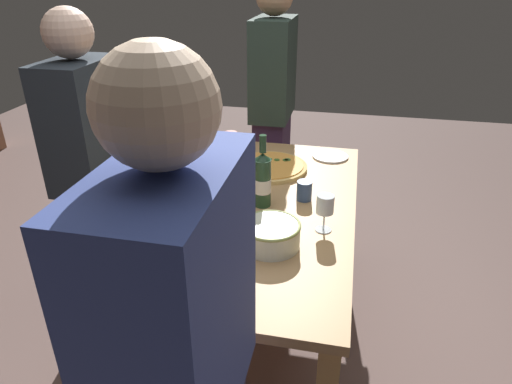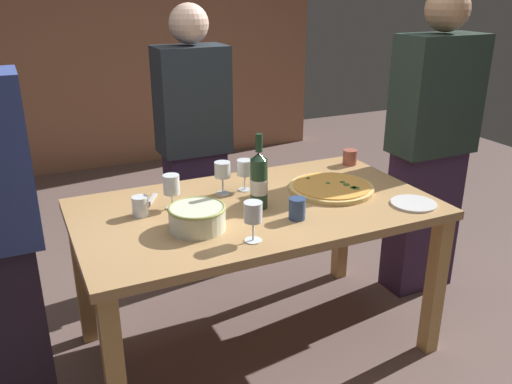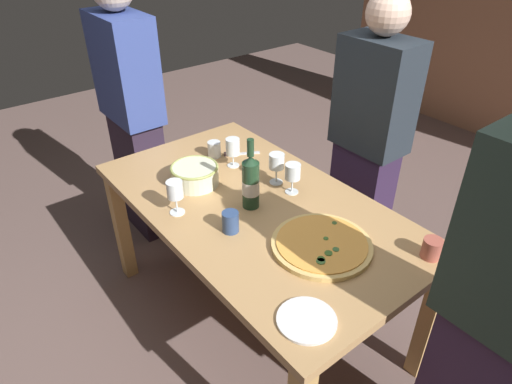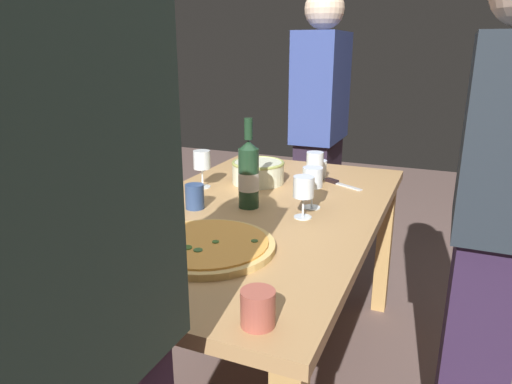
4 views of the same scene
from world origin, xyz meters
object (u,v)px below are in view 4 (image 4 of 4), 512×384
person_guest_left (45,379)px  wine_bottle (249,174)px  wine_glass_near_pizza (304,189)px  person_guest_right (319,137)px  wine_glass_far_right (315,163)px  cup_spare (319,169)px  side_plate (68,263)px  serving_bowl (258,171)px  wine_glass_by_bottle (313,179)px  dining_table (256,231)px  person_host (493,223)px  pizza (207,246)px  cup_ceramic (258,308)px  pizza_knife (338,183)px  wine_glass_far_left (202,161)px  cup_amber (195,197)px

person_guest_left → wine_bottle: bearing=1.5°
wine_glass_near_pizza → person_guest_right: bearing=-167.0°
wine_bottle → wine_glass_far_right: wine_bottle is taller
cup_spare → wine_glass_far_right: bearing=7.8°
side_plate → serving_bowl: bearing=170.1°
serving_bowl → wine_glass_by_bottle: 0.40m
dining_table → serving_bowl: 0.38m
wine_glass_far_right → person_guest_right: bearing=-165.8°
wine_glass_near_pizza → person_host: 0.61m
dining_table → side_plate: side_plate is taller
wine_glass_far_right → serving_bowl: bearing=-83.5°
pizza → serving_bowl: size_ratio=1.74×
serving_bowl → cup_spare: 0.29m
wine_glass_near_pizza → cup_ceramic: size_ratio=1.84×
wine_glass_near_pizza → pizza_knife: size_ratio=0.83×
wine_glass_far_left → cup_amber: wine_glass_far_left is taller
pizza_knife → person_guest_right: 0.75m
pizza → cup_amber: (-0.31, -0.23, 0.03)m
wine_glass_near_pizza → person_guest_right: size_ratio=0.09×
cup_ceramic → side_plate: (-0.07, -0.60, -0.04)m
wine_glass_far_left → person_guest_right: 0.99m
dining_table → wine_bottle: 0.22m
wine_glass_near_pizza → wine_glass_far_right: bearing=-169.6°
cup_spare → person_host: person_host is taller
serving_bowl → cup_amber: bearing=-11.3°
wine_glass_near_pizza → person_host: bearing=94.4°
pizza → wine_glass_by_bottle: wine_glass_by_bottle is taller
pizza → person_host: bearing=118.4°
dining_table → person_guest_right: size_ratio=0.97×
pizza → cup_amber: 0.39m
dining_table → pizza: size_ratio=3.92×
wine_bottle → pizza_knife: bearing=151.1°
wine_bottle → wine_glass_by_bottle: 0.24m
wine_glass_far_right → cup_ceramic: bearing=9.8°
pizza_knife → person_guest_right: person_guest_right is taller
wine_bottle → cup_ceramic: 0.79m
wine_glass_far_right → wine_glass_near_pizza: bearing=10.4°
wine_bottle → cup_ceramic: wine_bottle is taller
dining_table → person_host: 0.81m
cup_spare → pizza_knife: cup_spare is taller
wine_bottle → cup_amber: 0.22m
dining_table → wine_glass_by_bottle: wine_glass_by_bottle is taller
wine_glass_near_pizza → wine_glass_far_left: wine_glass_far_left is taller
serving_bowl → side_plate: serving_bowl is taller
dining_table → wine_glass_far_right: size_ratio=10.27×
pizza → wine_glass_far_right: wine_glass_far_right is taller
wine_glass_near_pizza → wine_glass_far_left: (-0.19, -0.52, 0.01)m
side_plate → cup_spare: bearing=160.7°
wine_glass_near_pizza → cup_amber: (0.06, -0.40, -0.06)m
serving_bowl → cup_ceramic: (1.03, 0.44, -0.01)m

